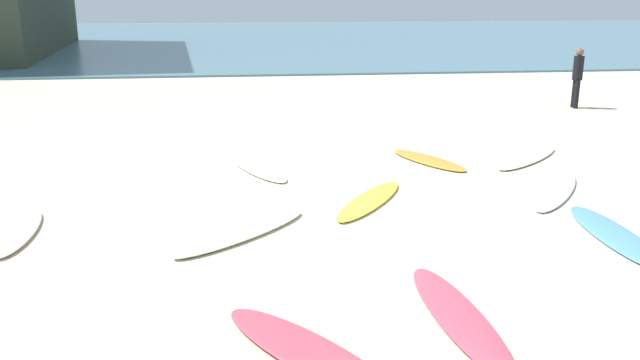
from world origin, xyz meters
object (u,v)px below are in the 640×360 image
Objects in this scene: surfboard_9 at (17,232)px; surfboard_4 at (555,191)px; surfboard_7 at (428,160)px; surfboard_3 at (258,168)px; surfboard_8 at (458,316)px; surfboard_0 at (307,351)px; surfboard_6 at (527,158)px; beachgoer_near at (577,75)px; surfboard_1 at (242,232)px; surfboard_2 at (369,200)px; surfboard_5 at (614,235)px.

surfboard_4 is at bearing 3.07° from surfboard_9.
surfboard_4 is at bearing 98.62° from surfboard_7.
surfboard_8 is (1.88, -6.01, 0.00)m from surfboard_3.
surfboard_9 is (-3.37, -2.97, 0.01)m from surfboard_3.
surfboard_0 reaches higher than surfboard_6.
beachgoer_near is at bearing 96.80° from surfboard_4.
beachgoer_near is at bearing 90.50° from surfboard_1.
surfboard_2 is (2.00, 1.21, -0.01)m from surfboard_1.
surfboard_8 is 1.45× the size of beachgoer_near.
surfboard_7 is at bearing 160.34° from surfboard_4.
surfboard_8 is at bearing -22.29° from beachgoer_near.
surfboard_7 is (-1.99, 0.05, -0.00)m from surfboard_6.
surfboard_5 is 3.47m from surfboard_8.
surfboard_6 is 1.45× the size of beachgoer_near.
surfboard_0 is 8.36m from surfboard_6.
surfboard_8 is at bearing 160.69° from surfboard_0.
surfboard_4 is 1.26× the size of surfboard_7.
surfboard_3 is at bearing -22.02° from surfboard_7.
surfboard_4 is 1.04× the size of surfboard_8.
beachgoer_near is (8.80, 12.17, 0.88)m from surfboard_0.
surfboard_0 is 6.42m from surfboard_4.
surfboard_9 is at bearing -45.87° from beachgoer_near.
surfboard_0 is at bearing -75.31° from surfboard_2.
surfboard_5 is at bearing -14.88° from beachgoer_near.
surfboard_2 is 0.92× the size of surfboard_5.
surfboard_6 is at bearing -25.14° from beachgoer_near.
surfboard_5 is at bearing 0.94° from surfboard_2.
surfboard_1 is at bearing -116.26° from surfboard_0.
surfboard_7 is (3.04, 6.74, -0.01)m from surfboard_0.
surfboard_3 is (-0.28, 6.51, -0.01)m from surfboard_0.
surfboard_6 is 9.23m from surfboard_9.
surfboard_6 is 1.21× the size of surfboard_7.
surfboard_3 is 1.09× the size of surfboard_7.
surfboard_8 is 6.06m from surfboard_9.
beachgoer_near is (9.38, 9.02, 0.88)m from surfboard_1.
surfboard_2 is 2.74m from surfboard_3.
surfboard_5 is (3.02, -1.87, -0.00)m from surfboard_2.
surfboard_5 is (5.02, -0.65, -0.01)m from surfboard_1.
surfboard_7 is at bearing 161.43° from surfboard_3.
surfboard_2 is 10.78m from beachgoer_near.
surfboard_1 is 0.96× the size of surfboard_5.
surfboard_9 is (-3.65, 3.54, 0.00)m from surfboard_0.
surfboard_0 is 0.98× the size of surfboard_2.
surfboard_0 is 3.20m from surfboard_1.
surfboard_8 is at bearing 84.83° from surfboard_3.
surfboard_0 reaches higher than surfboard_7.
surfboard_0 is 15.04m from beachgoer_near.
surfboard_7 is (3.62, 3.59, -0.01)m from surfboard_1.
surfboard_1 is 1.18× the size of surfboard_7.
surfboard_2 is at bearing 151.21° from surfboard_5.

